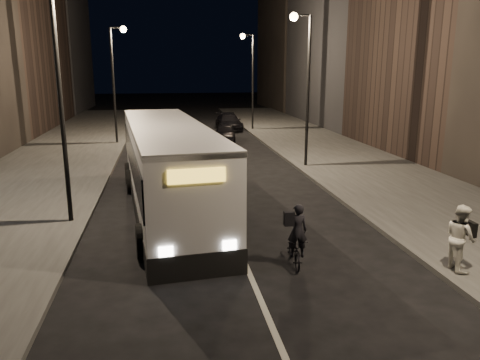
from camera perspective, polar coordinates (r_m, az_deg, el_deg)
name	(u,v)px	position (r m, az deg, el deg)	size (l,w,h in m)	color
ground	(243,258)	(14.10, 0.35, -9.50)	(180.00, 180.00, 0.00)	black
sidewalk_right	(341,158)	(29.34, 12.27, 2.62)	(7.00, 70.00, 0.16)	#373735
sidewalk_left	(50,168)	(28.05, -22.10, 1.42)	(7.00, 70.00, 0.16)	#373735
building_row_right	(373,7)	(44.46, 15.88, 19.57)	(8.00, 61.00, 21.00)	black
streetlight_right_mid	(304,70)	(25.89, 7.80, 13.14)	(1.20, 0.44, 8.12)	black
streetlight_right_far	(250,69)	(41.46, 1.21, 13.41)	(1.20, 0.44, 8.12)	black
streetlight_left_near	(66,72)	(17.08, -20.41, 12.22)	(1.20, 0.44, 8.12)	black
streetlight_left_far	(116,69)	(34.92, -14.83, 12.92)	(1.20, 0.44, 8.12)	black
city_bus	(168,165)	(18.23, -8.78, 1.87)	(4.04, 12.93, 3.43)	silver
cyclist_on_bicycle	(295,244)	(13.50, 6.78, -7.81)	(0.72, 1.67, 1.87)	black
pedestrian_woman	(460,237)	(13.99, 25.28, -6.34)	(0.89, 0.69, 1.82)	silver
car_near	(225,133)	(35.52, -1.82, 5.75)	(1.55, 3.86, 1.31)	black
car_mid	(168,135)	(34.60, -8.72, 5.45)	(1.48, 4.24, 1.40)	#3D3D40
car_far	(229,122)	(42.34, -1.36, 7.10)	(1.98, 4.88, 1.42)	black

